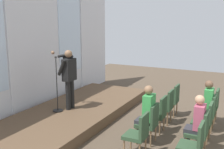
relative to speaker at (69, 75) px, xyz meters
name	(u,v)px	position (x,y,z in m)	size (l,w,h in m)	color
rear_partition	(35,47)	(0.18, 1.35, 0.71)	(8.94, 0.14, 3.91)	silver
stage_platform	(76,112)	(0.16, -0.10, -1.13)	(5.78, 2.30, 0.29)	brown
speaker	(69,75)	(0.00, 0.00, 0.00)	(0.50, 0.69, 1.69)	black
mic_stand	(57,100)	(-0.34, 0.17, -0.65)	(0.28, 0.28, 1.55)	black
chair_r0_c0	(139,132)	(-1.22, -2.59, -0.74)	(0.46, 0.44, 0.94)	olive
chair_r0_c1	(150,121)	(-0.53, -2.59, -0.74)	(0.46, 0.44, 0.94)	olive
audience_r0_c1	(147,111)	(-0.53, -2.51, -0.52)	(0.36, 0.39, 1.37)	#2D2D33
chair_r0_c2	(159,112)	(0.16, -2.59, -0.74)	(0.46, 0.44, 0.94)	olive
chair_r0_c3	(166,105)	(0.85, -2.59, -0.74)	(0.46, 0.44, 0.94)	olive
chair_r0_c4	(173,98)	(1.54, -2.59, -0.74)	(0.46, 0.44, 0.94)	olive
chair_r1_c0	(194,143)	(-1.22, -3.70, -0.74)	(0.46, 0.44, 0.94)	olive
chair_r1_c1	(200,130)	(-0.53, -3.70, -0.74)	(0.46, 0.44, 0.94)	olive
audience_r1_c1	(197,121)	(-0.53, -3.62, -0.56)	(0.36, 0.39, 1.29)	#2D2D33
chair_r1_c2	(205,119)	(0.16, -3.70, -0.74)	(0.46, 0.44, 0.94)	olive
chair_r1_c3	(209,111)	(0.85, -3.70, -0.74)	(0.46, 0.44, 0.94)	olive
audience_r1_c3	(206,103)	(0.85, -3.62, -0.54)	(0.36, 0.39, 1.32)	#2D2D33
chair_r1_c4	(213,103)	(1.54, -3.70, -0.74)	(0.46, 0.44, 0.94)	olive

